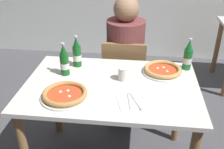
# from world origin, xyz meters

# --- Properties ---
(dining_table_main) EXTENTS (1.20, 0.80, 0.75)m
(dining_table_main) POSITION_xyz_m (0.00, 0.00, 0.64)
(dining_table_main) COLOR silver
(dining_table_main) RESTS_ON ground_plane
(chair_behind_table) EXTENTS (0.40, 0.40, 0.85)m
(chair_behind_table) POSITION_xyz_m (0.05, 0.61, 0.48)
(chair_behind_table) COLOR olive
(chair_behind_table) RESTS_ON ground_plane
(diner_seated) EXTENTS (0.34, 0.34, 1.21)m
(diner_seated) POSITION_xyz_m (0.05, 0.66, 0.58)
(diner_seated) COLOR #2D3342
(diner_seated) RESTS_ON ground_plane
(pizza_margherita_near) EXTENTS (0.30, 0.30, 0.04)m
(pizza_margherita_near) POSITION_xyz_m (0.36, 0.21, 0.77)
(pizza_margherita_near) COLOR white
(pizza_margherita_near) RESTS_ON dining_table_main
(pizza_marinara_far) EXTENTS (0.31, 0.31, 0.04)m
(pizza_marinara_far) POSITION_xyz_m (-0.27, -0.19, 0.77)
(pizza_marinara_far) COLOR white
(pizza_marinara_far) RESTS_ON dining_table_main
(beer_bottle_left) EXTENTS (0.07, 0.07, 0.25)m
(beer_bottle_left) POSITION_xyz_m (0.54, 0.30, 0.85)
(beer_bottle_left) COLOR #196B2D
(beer_bottle_left) RESTS_ON dining_table_main
(beer_bottle_center) EXTENTS (0.07, 0.07, 0.25)m
(beer_bottle_center) POSITION_xyz_m (-0.29, 0.25, 0.85)
(beer_bottle_center) COLOR #14591E
(beer_bottle_center) RESTS_ON dining_table_main
(beer_bottle_right) EXTENTS (0.07, 0.07, 0.25)m
(beer_bottle_right) POSITION_xyz_m (-0.35, 0.11, 0.85)
(beer_bottle_right) COLOR #14591E
(beer_bottle_right) RESTS_ON dining_table_main
(napkin_with_cutlery) EXTENTS (0.22, 0.22, 0.01)m
(napkin_with_cutlery) POSITION_xyz_m (0.16, -0.19, 0.75)
(napkin_with_cutlery) COLOR white
(napkin_with_cutlery) RESTS_ON dining_table_main
(paper_cup) EXTENTS (0.07, 0.07, 0.09)m
(paper_cup) POSITION_xyz_m (0.08, 0.07, 0.80)
(paper_cup) COLOR white
(paper_cup) RESTS_ON dining_table_main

